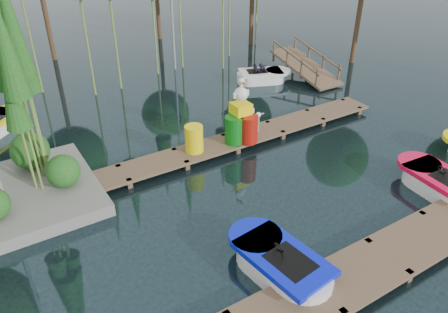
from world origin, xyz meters
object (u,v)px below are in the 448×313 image
boat_red (441,184)px  drum_cluster (242,122)px  boat_blue (281,265)px  yellow_barrel (194,139)px

boat_red → drum_cluster: (-3.58, 5.60, 0.70)m
boat_blue → drum_cluster: 6.34m
yellow_barrel → drum_cluster: (1.86, -0.16, 0.21)m
boat_red → yellow_barrel: yellow_barrel is taller
boat_red → yellow_barrel: size_ratio=3.18×
boat_red → yellow_barrel: bearing=137.3°
boat_blue → yellow_barrel: (0.84, 5.85, 0.48)m
drum_cluster → boat_blue: bearing=-115.4°
boat_blue → yellow_barrel: yellow_barrel is taller
boat_blue → yellow_barrel: bearing=75.0°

